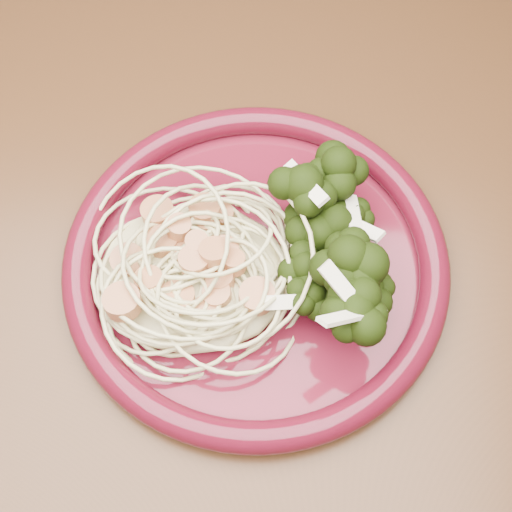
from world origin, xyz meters
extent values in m
plane|color=brown|center=(0.00, 0.00, 0.00)|extent=(3.50, 3.50, 0.00)
cube|color=#472814|center=(0.00, 0.00, 0.73)|extent=(1.20, 0.80, 0.04)
cylinder|color=#540E1D|center=(0.08, -0.01, 0.75)|extent=(0.37, 0.37, 0.01)
torus|color=#540D1C|center=(0.08, -0.01, 0.76)|extent=(0.38, 0.38, 0.02)
ellipsoid|color=beige|center=(0.04, -0.02, 0.77)|extent=(0.18, 0.17, 0.03)
ellipsoid|color=black|center=(0.14, 0.01, 0.79)|extent=(0.15, 0.19, 0.06)
camera|label=1|loc=(0.10, -0.27, 1.25)|focal=50.00mm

